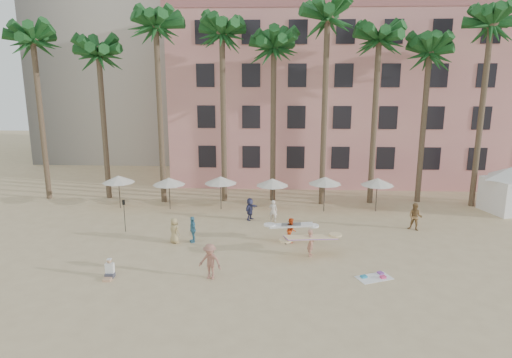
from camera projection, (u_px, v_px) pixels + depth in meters
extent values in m
plane|color=#D1B789|center=(288.00, 282.00, 23.29)|extent=(120.00, 120.00, 0.00)
cube|color=#EF9D91|center=(353.00, 97.00, 46.42)|extent=(35.00, 14.00, 16.00)
cylinder|color=brown|center=(41.00, 122.00, 37.34)|extent=(0.44, 0.44, 13.00)
cylinder|color=brown|center=(104.00, 128.00, 37.71)|extent=(0.44, 0.44, 12.00)
cylinder|color=brown|center=(160.00, 117.00, 36.27)|extent=(0.44, 0.44, 14.00)
cylinder|color=brown|center=(223.00, 120.00, 36.57)|extent=(0.44, 0.44, 13.50)
cylinder|color=brown|center=(273.00, 126.00, 36.98)|extent=(0.44, 0.44, 12.50)
cylinder|color=brown|center=(324.00, 114.00, 35.59)|extent=(0.44, 0.44, 14.50)
cylinder|color=brown|center=(374.00, 124.00, 36.06)|extent=(0.44, 0.44, 13.00)
cylinder|color=brown|center=(423.00, 129.00, 36.47)|extent=(0.44, 0.44, 12.00)
cylinder|color=brown|center=(481.00, 118.00, 35.08)|extent=(0.44, 0.44, 14.00)
cylinder|color=#332B23|center=(119.00, 193.00, 35.78)|extent=(0.07, 0.07, 2.50)
cone|color=silver|center=(118.00, 179.00, 35.53)|extent=(2.50, 2.50, 0.55)
cylinder|color=#332B23|center=(170.00, 194.00, 35.50)|extent=(0.07, 0.07, 2.40)
cone|color=silver|center=(169.00, 181.00, 35.26)|extent=(2.50, 2.50, 0.55)
cylinder|color=#332B23|center=(221.00, 194.00, 35.50)|extent=(0.07, 0.07, 2.50)
cone|color=silver|center=(221.00, 180.00, 35.25)|extent=(2.50, 2.50, 0.55)
cylinder|color=#332B23|center=(272.00, 195.00, 35.22)|extent=(0.07, 0.07, 2.40)
cone|color=silver|center=(272.00, 182.00, 34.98)|extent=(2.50, 2.50, 0.55)
cylinder|color=#332B23|center=(324.00, 195.00, 34.91)|extent=(0.07, 0.07, 2.60)
cone|color=silver|center=(325.00, 180.00, 34.65)|extent=(2.50, 2.50, 0.55)
cylinder|color=#332B23|center=(376.00, 196.00, 34.93)|extent=(0.07, 0.07, 2.50)
cone|color=silver|center=(377.00, 182.00, 34.67)|extent=(2.50, 2.50, 0.55)
cube|color=white|center=(508.00, 195.00, 34.80)|extent=(3.72, 3.72, 2.60)
cone|color=white|center=(511.00, 173.00, 34.40)|extent=(5.59, 5.59, 0.90)
cube|color=white|center=(374.00, 278.00, 23.78)|extent=(2.05, 1.62, 0.02)
cube|color=teal|center=(364.00, 277.00, 23.78)|extent=(0.37, 0.35, 0.10)
cube|color=#DE3D76|center=(383.00, 277.00, 23.71)|extent=(0.34, 0.31, 0.12)
cube|color=purple|center=(381.00, 273.00, 24.24)|extent=(0.36, 0.38, 0.08)
imported|color=tan|center=(311.00, 243.00, 26.46)|extent=(0.47, 0.64, 1.63)
cube|color=beige|center=(311.00, 237.00, 26.39)|extent=(3.21, 1.76, 0.37)
imported|color=#EB4C18|center=(291.00, 230.00, 28.74)|extent=(0.66, 0.81, 1.54)
cube|color=white|center=(291.00, 225.00, 28.67)|extent=(2.73, 0.81, 0.29)
imported|color=#A46857|center=(210.00, 261.00, 23.52)|extent=(1.38, 1.03, 1.89)
imported|color=#383A62|center=(250.00, 209.00, 32.99)|extent=(1.09, 1.58, 1.64)
imported|color=tan|center=(174.00, 230.00, 28.51)|extent=(0.95, 0.90, 1.63)
imported|color=olive|center=(415.00, 217.00, 30.77)|extent=(1.15, 1.08, 1.89)
imported|color=teal|center=(193.00, 229.00, 28.64)|extent=(0.74, 1.07, 1.68)
imported|color=silver|center=(273.00, 211.00, 32.60)|extent=(0.62, 0.44, 1.60)
cylinder|color=black|center=(125.00, 217.00, 30.45)|extent=(0.04, 0.04, 2.10)
cube|color=black|center=(124.00, 202.00, 30.22)|extent=(0.18, 0.03, 0.35)
cube|color=#3F3F4C|center=(110.00, 275.00, 23.83)|extent=(0.45, 0.42, 0.24)
cube|color=tan|center=(108.00, 279.00, 23.51)|extent=(0.40, 0.45, 0.12)
cube|color=white|center=(110.00, 268.00, 23.79)|extent=(0.44, 0.26, 0.54)
sphere|color=tan|center=(109.00, 261.00, 23.70)|extent=(0.24, 0.24, 0.24)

